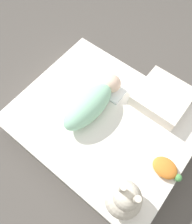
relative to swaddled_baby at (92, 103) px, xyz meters
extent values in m
plane|color=#514C47|center=(0.11, -0.01, -0.30)|extent=(12.00, 12.00, 0.00)
cube|color=white|center=(0.11, -0.01, -0.19)|extent=(1.24, 1.00, 0.21)
cube|color=white|center=(0.00, 0.20, -0.07)|extent=(0.24, 0.14, 0.02)
ellipsoid|color=#99D6B2|center=(0.00, -0.04, 0.00)|extent=(0.22, 0.45, 0.17)
sphere|color=beige|center=(0.01, 0.22, -0.01)|extent=(0.13, 0.13, 0.13)
cube|color=white|center=(0.36, 0.37, -0.03)|extent=(0.36, 0.35, 0.10)
sphere|color=beige|center=(0.53, -0.37, 0.02)|extent=(0.21, 0.21, 0.21)
sphere|color=beige|center=(0.53, -0.37, 0.18)|extent=(0.14, 0.14, 0.14)
cylinder|color=beige|center=(0.49, -0.37, 0.27)|extent=(0.03, 0.03, 0.10)
cylinder|color=beige|center=(0.57, -0.37, 0.27)|extent=(0.03, 0.03, 0.10)
ellipsoid|color=orange|center=(0.63, -0.05, -0.05)|extent=(0.16, 0.13, 0.06)
sphere|color=#4C934C|center=(0.73, -0.05, -0.06)|extent=(0.05, 0.05, 0.05)
camera|label=1|loc=(0.48, -0.56, 1.33)|focal=35.00mm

